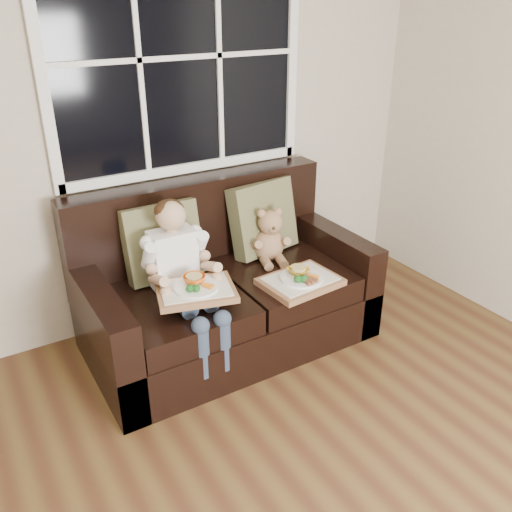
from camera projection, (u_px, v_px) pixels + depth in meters
room_walls at (468, 233)px, 0.99m from camera, size 4.52×5.02×2.71m
window_back at (180, 57)px, 3.12m from camera, size 1.62×0.04×1.37m
loveseat at (224, 293)px, 3.36m from camera, size 1.70×0.92×0.96m
pillow_left at (162, 242)px, 3.17m from camera, size 0.45×0.20×0.46m
pillow_right at (263, 218)px, 3.49m from camera, size 0.49×0.28×0.47m
child at (181, 266)px, 2.97m from camera, size 0.37×0.59×0.83m
teddy_bear at (270, 239)px, 3.41m from camera, size 0.24×0.29×0.36m
tray_left at (196, 289)px, 2.87m from camera, size 0.48×0.41×0.09m
tray_right at (300, 280)px, 3.15m from camera, size 0.46×0.37×0.10m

